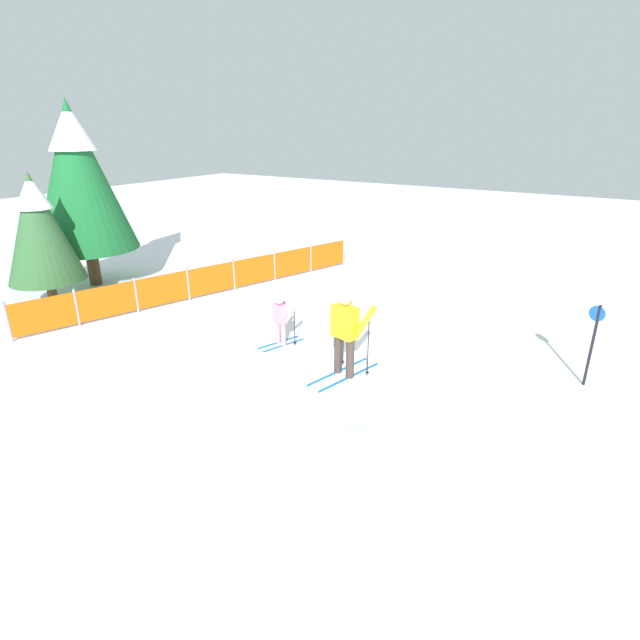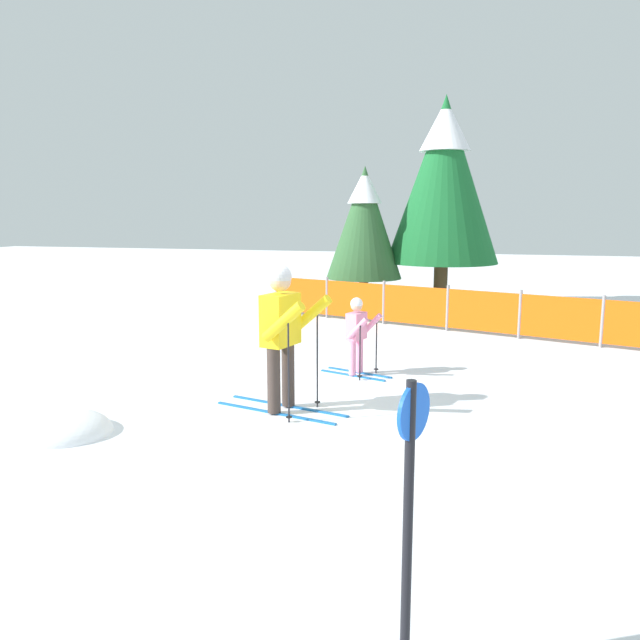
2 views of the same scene
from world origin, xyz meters
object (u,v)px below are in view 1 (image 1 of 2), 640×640
(skier_adult, at_px, (346,324))
(skier_child, at_px, (281,316))
(trail_marker, at_px, (593,337))
(conifer_near, at_px, (78,174))
(safety_fence, at_px, (212,279))
(conifer_far, at_px, (38,226))

(skier_adult, height_order, skier_child, skier_adult)
(trail_marker, bearing_deg, conifer_near, 93.89)
(safety_fence, bearing_deg, conifer_near, 106.61)
(safety_fence, bearing_deg, skier_child, -115.10)
(conifer_near, bearing_deg, safety_fence, -73.39)
(skier_child, bearing_deg, safety_fence, 83.57)
(conifer_near, bearing_deg, skier_adult, -96.82)
(conifer_far, bearing_deg, skier_child, -79.35)
(skier_child, relative_size, conifer_far, 0.33)
(skier_adult, height_order, safety_fence, skier_adult)
(conifer_far, relative_size, conifer_near, 0.67)
(skier_adult, relative_size, conifer_near, 0.34)
(conifer_far, height_order, trail_marker, conifer_far)
(skier_child, bearing_deg, conifer_far, 119.32)
(skier_adult, bearing_deg, skier_child, 89.06)
(safety_fence, distance_m, trail_marker, 9.41)
(safety_fence, distance_m, conifer_far, 4.41)
(skier_child, xyz_separation_m, trail_marker, (1.48, -5.79, 0.30))
(conifer_far, distance_m, conifer_near, 2.24)
(safety_fence, xyz_separation_m, conifer_far, (-2.91, 2.87, 1.67))
(trail_marker, bearing_deg, conifer_far, 102.42)
(skier_child, bearing_deg, skier_adult, -86.37)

